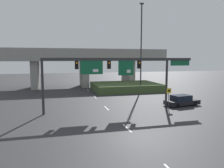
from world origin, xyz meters
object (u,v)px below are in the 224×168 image
(signal_gantry, at_px, (117,67))
(highway_light_pole_near, at_px, (141,46))
(speed_limit_sign, at_px, (169,95))
(parked_sedan_near_right, at_px, (182,101))

(signal_gantry, height_order, highway_light_pole_near, highway_light_pole_near)
(speed_limit_sign, bearing_deg, highway_light_pole_near, 81.59)
(signal_gantry, relative_size, speed_limit_sign, 7.03)
(speed_limit_sign, distance_m, highway_light_pole_near, 16.13)
(signal_gantry, xyz_separation_m, speed_limit_sign, (6.26, -0.92, -3.41))
(signal_gantry, xyz_separation_m, parked_sedan_near_right, (8.87, 0.35, -4.45))
(highway_light_pole_near, relative_size, parked_sedan_near_right, 3.37)
(speed_limit_sign, height_order, highway_light_pole_near, highway_light_pole_near)
(parked_sedan_near_right, bearing_deg, speed_limit_sign, -162.60)
(speed_limit_sign, xyz_separation_m, parked_sedan_near_right, (2.61, 1.27, -1.04))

